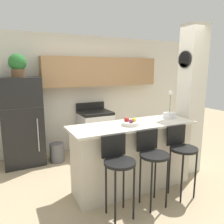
{
  "coord_description": "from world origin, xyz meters",
  "views": [
    {
      "loc": [
        -1.69,
        -2.67,
        1.82
      ],
      "look_at": [
        0.0,
        0.71,
        1.08
      ],
      "focal_mm": 35.0,
      "sensor_mm": 36.0,
      "label": 1
    }
  ],
  "objects_px": {
    "bar_stool_left": "(118,163)",
    "fruit_bowl": "(130,123)",
    "refrigerator": "(22,122)",
    "orchid_vase": "(170,112)",
    "bar_stool_mid": "(152,156)",
    "stove_range": "(95,131)",
    "bar_stool_right": "(182,150)",
    "potted_plant_on_fridge": "(18,65)",
    "trash_bin": "(57,152)"
  },
  "relations": [
    {
      "from": "refrigerator",
      "to": "stove_range",
      "type": "bearing_deg",
      "value": 0.32
    },
    {
      "from": "refrigerator",
      "to": "orchid_vase",
      "type": "bearing_deg",
      "value": -37.65
    },
    {
      "from": "stove_range",
      "to": "potted_plant_on_fridge",
      "type": "distance_m",
      "value": 2.08
    },
    {
      "from": "bar_stool_right",
      "to": "fruit_bowl",
      "type": "relative_size",
      "value": 4.0
    },
    {
      "from": "bar_stool_right",
      "to": "trash_bin",
      "type": "distance_m",
      "value": 2.45
    },
    {
      "from": "bar_stool_mid",
      "to": "trash_bin",
      "type": "height_order",
      "value": "bar_stool_mid"
    },
    {
      "from": "bar_stool_right",
      "to": "refrigerator",
      "type": "bearing_deg",
      "value": 131.41
    },
    {
      "from": "refrigerator",
      "to": "trash_bin",
      "type": "xyz_separation_m",
      "value": [
        0.59,
        -0.2,
        -0.65
      ]
    },
    {
      "from": "potted_plant_on_fridge",
      "to": "orchid_vase",
      "type": "relative_size",
      "value": 0.91
    },
    {
      "from": "bar_stool_left",
      "to": "fruit_bowl",
      "type": "relative_size",
      "value": 4.0
    },
    {
      "from": "bar_stool_left",
      "to": "fruit_bowl",
      "type": "distance_m",
      "value": 0.7
    },
    {
      "from": "refrigerator",
      "to": "bar_stool_right",
      "type": "height_order",
      "value": "refrigerator"
    },
    {
      "from": "refrigerator",
      "to": "fruit_bowl",
      "type": "bearing_deg",
      "value": -53.0
    },
    {
      "from": "refrigerator",
      "to": "stove_range",
      "type": "distance_m",
      "value": 1.55
    },
    {
      "from": "orchid_vase",
      "to": "fruit_bowl",
      "type": "height_order",
      "value": "orchid_vase"
    },
    {
      "from": "bar_stool_right",
      "to": "fruit_bowl",
      "type": "distance_m",
      "value": 0.82
    },
    {
      "from": "orchid_vase",
      "to": "trash_bin",
      "type": "height_order",
      "value": "orchid_vase"
    },
    {
      "from": "bar_stool_right",
      "to": "stove_range",
      "type": "bearing_deg",
      "value": 101.1
    },
    {
      "from": "stove_range",
      "to": "orchid_vase",
      "type": "relative_size",
      "value": 2.32
    },
    {
      "from": "stove_range",
      "to": "bar_stool_right",
      "type": "xyz_separation_m",
      "value": [
        0.43,
        -2.2,
        0.23
      ]
    },
    {
      "from": "fruit_bowl",
      "to": "trash_bin",
      "type": "height_order",
      "value": "fruit_bowl"
    },
    {
      "from": "bar_stool_left",
      "to": "refrigerator",
      "type": "bearing_deg",
      "value": 112.5
    },
    {
      "from": "bar_stool_left",
      "to": "orchid_vase",
      "type": "distance_m",
      "value": 1.42
    },
    {
      "from": "bar_stool_right",
      "to": "orchid_vase",
      "type": "xyz_separation_m",
      "value": [
        0.22,
        0.53,
        0.43
      ]
    },
    {
      "from": "stove_range",
      "to": "bar_stool_left",
      "type": "distance_m",
      "value": 2.29
    },
    {
      "from": "refrigerator",
      "to": "bar_stool_right",
      "type": "bearing_deg",
      "value": -48.59
    },
    {
      "from": "refrigerator",
      "to": "potted_plant_on_fridge",
      "type": "xyz_separation_m",
      "value": [
        -0.0,
        0.0,
        1.06
      ]
    },
    {
      "from": "stove_range",
      "to": "bar_stool_mid",
      "type": "relative_size",
      "value": 1.05
    },
    {
      "from": "potted_plant_on_fridge",
      "to": "bar_stool_left",
      "type": "bearing_deg",
      "value": -67.5
    },
    {
      "from": "fruit_bowl",
      "to": "orchid_vase",
      "type": "bearing_deg",
      "value": 7.47
    },
    {
      "from": "trash_bin",
      "to": "bar_stool_left",
      "type": "bearing_deg",
      "value": -80.81
    },
    {
      "from": "fruit_bowl",
      "to": "bar_stool_left",
      "type": "bearing_deg",
      "value": -134.78
    },
    {
      "from": "stove_range",
      "to": "orchid_vase",
      "type": "distance_m",
      "value": 1.91
    },
    {
      "from": "bar_stool_left",
      "to": "trash_bin",
      "type": "bearing_deg",
      "value": 99.19
    },
    {
      "from": "orchid_vase",
      "to": "refrigerator",
      "type": "bearing_deg",
      "value": 142.35
    },
    {
      "from": "bar_stool_mid",
      "to": "potted_plant_on_fridge",
      "type": "height_order",
      "value": "potted_plant_on_fridge"
    },
    {
      "from": "orchid_vase",
      "to": "trash_bin",
      "type": "relative_size",
      "value": 1.21
    },
    {
      "from": "orchid_vase",
      "to": "fruit_bowl",
      "type": "relative_size",
      "value": 1.81
    },
    {
      "from": "fruit_bowl",
      "to": "refrigerator",
      "type": "bearing_deg",
      "value": 127.0
    },
    {
      "from": "refrigerator",
      "to": "bar_stool_mid",
      "type": "height_order",
      "value": "refrigerator"
    },
    {
      "from": "potted_plant_on_fridge",
      "to": "bar_stool_right",
      "type": "bearing_deg",
      "value": -48.59
    },
    {
      "from": "potted_plant_on_fridge",
      "to": "trash_bin",
      "type": "height_order",
      "value": "potted_plant_on_fridge"
    },
    {
      "from": "bar_stool_mid",
      "to": "bar_stool_right",
      "type": "xyz_separation_m",
      "value": [
        0.51,
        0.0,
        0.0
      ]
    },
    {
      "from": "stove_range",
      "to": "bar_stool_mid",
      "type": "bearing_deg",
      "value": -92.11
    },
    {
      "from": "bar_stool_left",
      "to": "trash_bin",
      "type": "distance_m",
      "value": 2.07
    },
    {
      "from": "bar_stool_mid",
      "to": "bar_stool_right",
      "type": "height_order",
      "value": "same"
    },
    {
      "from": "bar_stool_right",
      "to": "potted_plant_on_fridge",
      "type": "xyz_separation_m",
      "value": [
        -1.93,
        2.19,
        1.21
      ]
    },
    {
      "from": "bar_stool_right",
      "to": "fruit_bowl",
      "type": "xyz_separation_m",
      "value": [
        -0.6,
        0.43,
        0.37
      ]
    },
    {
      "from": "bar_stool_mid",
      "to": "bar_stool_right",
      "type": "bearing_deg",
      "value": 0.0
    },
    {
      "from": "stove_range",
      "to": "bar_stool_right",
      "type": "bearing_deg",
      "value": -78.9
    }
  ]
}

